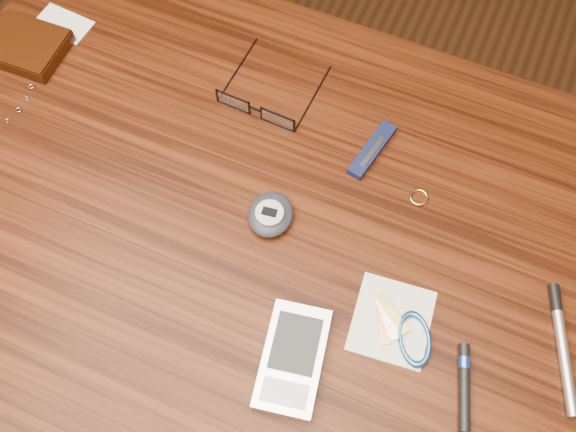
% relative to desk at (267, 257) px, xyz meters
% --- Properties ---
extents(ground, '(3.80, 3.80, 0.00)m').
position_rel_desk_xyz_m(ground, '(0.00, 0.00, -0.65)').
color(ground, '#472814').
rests_on(ground, ground).
extents(desk, '(1.00, 0.70, 0.75)m').
position_rel_desk_xyz_m(desk, '(0.00, 0.00, 0.00)').
color(desk, '#361508').
rests_on(desk, ground).
extents(wallet_and_card, '(0.11, 0.13, 0.02)m').
position_rel_desk_xyz_m(wallet_and_card, '(-0.42, 0.12, 0.11)').
color(wallet_and_card, black).
rests_on(wallet_and_card, desk).
extents(eyeglasses, '(0.12, 0.13, 0.03)m').
position_rel_desk_xyz_m(eyeglasses, '(-0.08, 0.15, 0.11)').
color(eyeglasses, black).
rests_on(eyeglasses, desk).
extents(gold_ring, '(0.03, 0.03, 0.00)m').
position_rel_desk_xyz_m(gold_ring, '(0.16, 0.11, 0.10)').
color(gold_ring, '#E1AF60').
rests_on(gold_ring, desk).
extents(pda_phone, '(0.09, 0.13, 0.02)m').
position_rel_desk_xyz_m(pda_phone, '(0.10, -0.14, 0.11)').
color(pda_phone, silver).
rests_on(pda_phone, desk).
extents(pedometer, '(0.06, 0.07, 0.03)m').
position_rel_desk_xyz_m(pedometer, '(0.00, 0.01, 0.11)').
color(pedometer, black).
rests_on(pedometer, desk).
extents(notepad_keys, '(0.12, 0.11, 0.01)m').
position_rel_desk_xyz_m(notepad_keys, '(0.20, -0.06, 0.11)').
color(notepad_keys, silver).
rests_on(notepad_keys, desk).
extents(pocket_knife, '(0.04, 0.09, 0.01)m').
position_rel_desk_xyz_m(pocket_knife, '(0.09, 0.15, 0.11)').
color(pocket_knife, black).
rests_on(pocket_knife, desk).
extents(silver_pen, '(0.07, 0.14, 0.01)m').
position_rel_desk_xyz_m(silver_pen, '(0.37, 0.00, 0.11)').
color(silver_pen, '#BDBCC1').
rests_on(silver_pen, desk).
extents(black_blue_pen, '(0.04, 0.10, 0.01)m').
position_rel_desk_xyz_m(black_blue_pen, '(0.28, -0.09, 0.11)').
color(black_blue_pen, black).
rests_on(black_blue_pen, desk).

